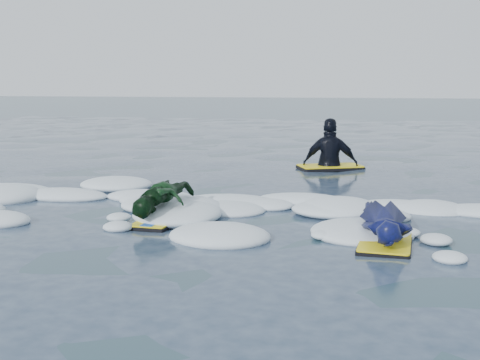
{
  "coord_description": "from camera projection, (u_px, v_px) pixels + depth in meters",
  "views": [
    {
      "loc": [
        1.93,
        -6.98,
        1.75
      ],
      "look_at": [
        0.2,
        1.6,
        0.31
      ],
      "focal_mm": 45.0,
      "sensor_mm": 36.0,
      "label": 1
    }
  ],
  "objects": [
    {
      "name": "prone_child_unit",
      "position": [
        163.0,
        202.0,
        7.59
      ],
      "size": [
        0.73,
        1.31,
        0.49
      ],
      "rotation": [
        0.0,
        0.0,
        1.5
      ],
      "color": "black",
      "rests_on": "ground"
    },
    {
      "name": "ground",
      "position": [
        199.0,
        225.0,
        7.42
      ],
      "size": [
        120.0,
        120.0,
        0.0
      ],
      "primitive_type": "plane",
      "color": "#192A3C",
      "rests_on": "ground"
    },
    {
      "name": "foam_band",
      "position": [
        218.0,
        208.0,
        8.42
      ],
      "size": [
        12.0,
        3.1,
        0.3
      ],
      "primitive_type": null,
      "color": "white",
      "rests_on": "ground"
    },
    {
      "name": "prone_woman_unit",
      "position": [
        385.0,
        225.0,
        6.6
      ],
      "size": [
        0.64,
        1.53,
        0.38
      ],
      "rotation": [
        0.0,
        0.0,
        1.48
      ],
      "color": "black",
      "rests_on": "ground"
    },
    {
      "name": "waiting_rider_unit",
      "position": [
        330.0,
        165.0,
        12.04
      ],
      "size": [
        1.43,
        1.13,
        1.89
      ],
      "rotation": [
        0.0,
        0.0,
        0.4
      ],
      "color": "black",
      "rests_on": "ground"
    }
  ]
}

